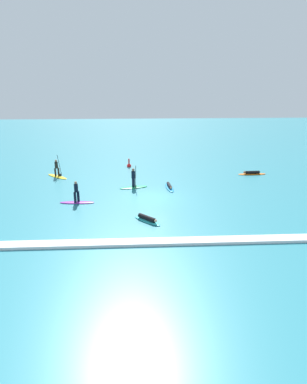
# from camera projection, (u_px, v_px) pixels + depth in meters

# --- Properties ---
(ground_plane) EXTENTS (120.00, 120.00, 0.00)m
(ground_plane) POSITION_uv_depth(u_px,v_px,m) (154.00, 198.00, 29.07)
(ground_plane) COLOR teal
(ground_plane) RESTS_ON ground
(surfer_on_green_board) EXTENTS (2.68, 1.33, 2.19)m
(surfer_on_green_board) POSITION_uv_depth(u_px,v_px,m) (134.00, 183.00, 31.51)
(surfer_on_green_board) COLOR #23B266
(surfer_on_green_board) RESTS_ON ground_plane
(surfer_on_yellow_board) EXTENTS (2.68, 2.58, 2.33)m
(surfer_on_yellow_board) POSITION_uv_depth(u_px,v_px,m) (57.00, 173.00, 35.04)
(surfer_on_yellow_board) COLOR yellow
(surfer_on_yellow_board) RESTS_ON ground_plane
(surfer_on_orange_board) EXTENTS (2.98, 0.85, 0.39)m
(surfer_on_orange_board) POSITION_uv_depth(u_px,v_px,m) (252.00, 173.00, 36.02)
(surfer_on_orange_board) COLOR orange
(surfer_on_orange_board) RESTS_ON ground_plane
(surfer_on_purple_board) EXTENTS (2.81, 0.72, 1.83)m
(surfer_on_purple_board) POSITION_uv_depth(u_px,v_px,m) (77.00, 198.00, 27.67)
(surfer_on_purple_board) COLOR purple
(surfer_on_purple_board) RESTS_ON ground_plane
(surfer_on_teal_board) EXTENTS (2.06, 2.14, 0.43)m
(surfer_on_teal_board) POSITION_uv_depth(u_px,v_px,m) (147.00, 219.00, 24.16)
(surfer_on_teal_board) COLOR #33C6CC
(surfer_on_teal_board) RESTS_ON ground_plane
(surfer_on_blue_board) EXTENTS (0.84, 2.84, 0.39)m
(surfer_on_blue_board) POSITION_uv_depth(u_px,v_px,m) (169.00, 187.00, 31.56)
(surfer_on_blue_board) COLOR #1E8CD1
(surfer_on_blue_board) RESTS_ON ground_plane
(marker_buoy) EXTENTS (0.49, 0.49, 1.07)m
(marker_buoy) POSITION_uv_depth(u_px,v_px,m) (129.00, 165.00, 39.07)
(marker_buoy) COLOR red
(marker_buoy) RESTS_ON ground_plane
(wave_crest) EXTENTS (23.89, 0.90, 0.18)m
(wave_crest) POSITION_uv_depth(u_px,v_px,m) (161.00, 242.00, 21.02)
(wave_crest) COLOR white
(wave_crest) RESTS_ON ground_plane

